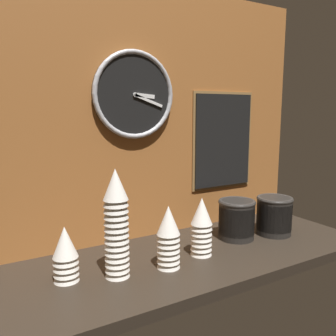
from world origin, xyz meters
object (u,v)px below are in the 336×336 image
cup_stack_center_left (116,224)px  menu_board (223,141)px  cup_stack_left (65,254)px  cup_stack_center (168,237)px  bowl_stack_far_right (274,215)px  bowl_stack_right (237,218)px  cup_stack_center_right (201,226)px  wall_clock (134,95)px

cup_stack_center_left → menu_board: menu_board is taller
cup_stack_left → cup_stack_center: 34.55cm
bowl_stack_far_right → bowl_stack_right: size_ratio=1.00×
cup_stack_center_right → menu_board: size_ratio=0.49×
cup_stack_center → bowl_stack_right: 41.04cm
bowl_stack_far_right → wall_clock: wall_clock is taller
cup_stack_center → bowl_stack_far_right: cup_stack_center is taller
cup_stack_left → cup_stack_center_left: 18.73cm
cup_stack_left → wall_clock: bearing=31.9°
wall_clock → cup_stack_center_right: bearing=-61.9°
wall_clock → bowl_stack_far_right: bearing=-23.7°
cup_stack_center_right → wall_clock: size_ratio=0.63×
wall_clock → menu_board: 50.86cm
cup_stack_center → wall_clock: 58.07cm
cup_stack_left → bowl_stack_right: bearing=1.4°
cup_stack_center → wall_clock: wall_clock is taller
cup_stack_left → bowl_stack_far_right: 91.40cm
bowl_stack_right → wall_clock: bearing=151.7°
wall_clock → cup_stack_left: bearing=-148.1°
bowl_stack_right → wall_clock: 67.27cm
cup_stack_center_right → bowl_stack_far_right: cup_stack_center_right is taller
bowl_stack_far_right → menu_board: size_ratio=0.37×
wall_clock → menu_board: wall_clock is taller
cup_stack_center → bowl_stack_right: size_ratio=1.32×
cup_stack_center → wall_clock: (1.99, 30.27, 49.51)cm
cup_stack_center → cup_stack_center_left: (-18.05, 2.72, 7.04)cm
cup_stack_left → wall_clock: (35.50, 22.11, 51.52)cm
cup_stack_center_right → cup_stack_center: size_ratio=1.00×
wall_clock → bowl_stack_right: bearing=-28.3°
cup_stack_center_right → cup_stack_center: (-16.44, -3.25, 0.00)cm
cup_stack_center_right → cup_stack_center_left: size_ratio=0.61×
cup_stack_center_left → bowl_stack_far_right: 76.53cm
cup_stack_center → wall_clock: size_ratio=0.63×
cup_stack_center_left → wall_clock: size_ratio=1.04×
cup_stack_center_left → bowl_stack_right: 58.99cm
cup_stack_center_right → cup_stack_center_left: cup_stack_center_left is taller
bowl_stack_far_right → bowl_stack_right: (-18.11, 4.24, 0.00)cm
cup_stack_center_left → cup_stack_center: bearing=-8.6°
cup_stack_center_right → bowl_stack_right: 24.37cm
cup_stack_center_left → bowl_stack_far_right: bearing=2.3°
cup_stack_center_right → wall_clock: 58.23cm
cup_stack_left → cup_stack_center_left: bearing=-19.4°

